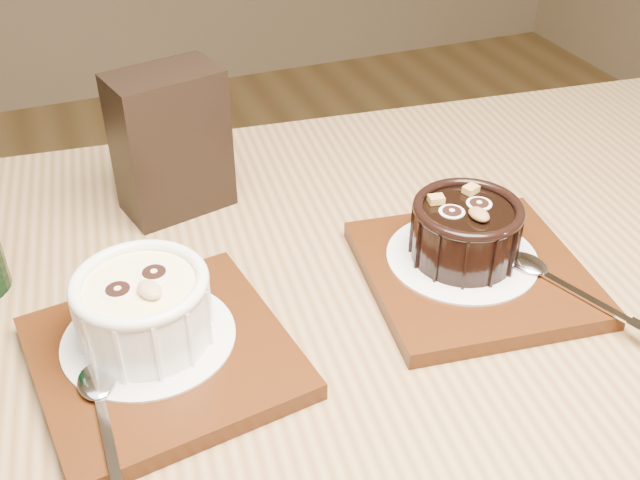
{
  "coord_description": "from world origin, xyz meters",
  "views": [
    {
      "loc": [
        -0.03,
        -0.14,
        1.15
      ],
      "look_at": [
        0.14,
        0.31,
        0.81
      ],
      "focal_mm": 42.0,
      "sensor_mm": 36.0,
      "label": 1
    }
  ],
  "objects_px": {
    "condiment_stand": "(171,142)",
    "table": "(347,438)",
    "ramekin_white": "(143,306)",
    "tray_right": "(473,273)",
    "tray_left": "(163,357)",
    "ramekin_dark": "(466,229)"
  },
  "relations": [
    {
      "from": "condiment_stand",
      "to": "table",
      "type": "bearing_deg",
      "value": -74.3
    },
    {
      "from": "ramekin_white",
      "to": "tray_right",
      "type": "distance_m",
      "value": 0.28
    },
    {
      "from": "tray_left",
      "to": "tray_right",
      "type": "bearing_deg",
      "value": 1.1
    },
    {
      "from": "table",
      "to": "ramekin_dark",
      "type": "bearing_deg",
      "value": 25.64
    },
    {
      "from": "tray_right",
      "to": "ramekin_white",
      "type": "bearing_deg",
      "value": 177.9
    },
    {
      "from": "table",
      "to": "ramekin_white",
      "type": "distance_m",
      "value": 0.2
    },
    {
      "from": "tray_right",
      "to": "ramekin_dark",
      "type": "bearing_deg",
      "value": 107.81
    },
    {
      "from": "table",
      "to": "ramekin_white",
      "type": "relative_size",
      "value": 12.75
    },
    {
      "from": "table",
      "to": "tray_right",
      "type": "height_order",
      "value": "tray_right"
    },
    {
      "from": "tray_right",
      "to": "condiment_stand",
      "type": "bearing_deg",
      "value": 135.14
    },
    {
      "from": "ramekin_white",
      "to": "ramekin_dark",
      "type": "bearing_deg",
      "value": -19.86
    },
    {
      "from": "ramekin_white",
      "to": "ramekin_dark",
      "type": "xyz_separation_m",
      "value": [
        0.27,
        0.0,
        -0.0
      ]
    },
    {
      "from": "table",
      "to": "ramekin_dark",
      "type": "height_order",
      "value": "ramekin_dark"
    },
    {
      "from": "tray_right",
      "to": "condiment_stand",
      "type": "height_order",
      "value": "condiment_stand"
    },
    {
      "from": "tray_left",
      "to": "condiment_stand",
      "type": "distance_m",
      "value": 0.23
    },
    {
      "from": "table",
      "to": "tray_left",
      "type": "height_order",
      "value": "tray_left"
    },
    {
      "from": "tray_left",
      "to": "ramekin_dark",
      "type": "xyz_separation_m",
      "value": [
        0.26,
        0.02,
        0.04
      ]
    },
    {
      "from": "ramekin_white",
      "to": "table",
      "type": "bearing_deg",
      "value": -44.17
    },
    {
      "from": "table",
      "to": "ramekin_white",
      "type": "height_order",
      "value": "ramekin_white"
    },
    {
      "from": "condiment_stand",
      "to": "tray_right",
      "type": "bearing_deg",
      "value": -44.86
    },
    {
      "from": "ramekin_dark",
      "to": "ramekin_white",
      "type": "bearing_deg",
      "value": 175.4
    },
    {
      "from": "ramekin_white",
      "to": "tray_right",
      "type": "xyz_separation_m",
      "value": [
        0.28,
        -0.01,
        -0.04
      ]
    }
  ]
}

